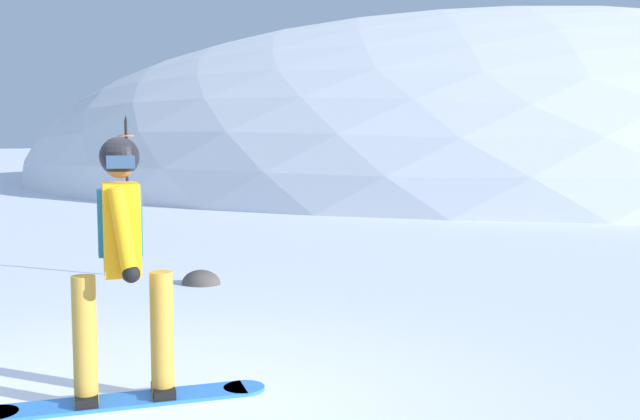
{
  "coord_description": "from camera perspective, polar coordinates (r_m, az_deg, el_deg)",
  "views": [
    {
      "loc": [
        2.89,
        -3.4,
        1.68
      ],
      "look_at": [
        -0.04,
        3.31,
        1.0
      ],
      "focal_mm": 41.08,
      "sensor_mm": 36.0,
      "label": 1
    }
  ],
  "objects": [
    {
      "name": "piste_marker_near",
      "position": [
        9.39,
        -14.79,
        1.89
      ],
      "size": [
        0.2,
        0.2,
        2.02
      ],
      "color": "black",
      "rests_on": "ground"
    },
    {
      "name": "ridge_peak_main",
      "position": [
        34.47,
        12.18,
        2.39
      ],
      "size": [
        41.14,
        37.02,
        14.07
      ],
      "color": "white",
      "rests_on": "ground"
    },
    {
      "name": "snowboarder_main",
      "position": [
        4.86,
        -15.16,
        -3.89
      ],
      "size": [
        1.45,
        1.31,
        1.71
      ],
      "color": "blue",
      "rests_on": "ground"
    },
    {
      "name": "rock_dark",
      "position": [
        8.85,
        -9.24,
        -5.71
      ],
      "size": [
        0.48,
        0.41,
        0.33
      ],
      "color": "#4C4742",
      "rests_on": "ground"
    }
  ]
}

